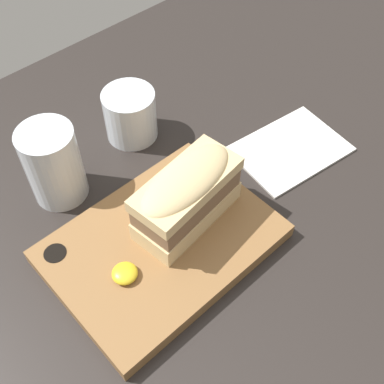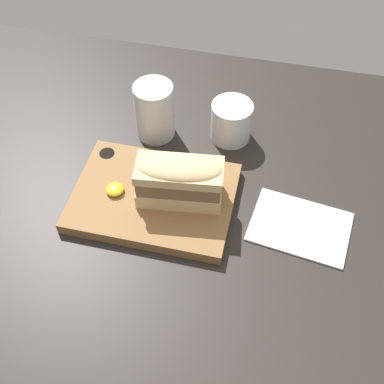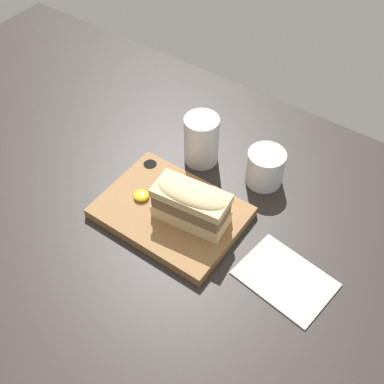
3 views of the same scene
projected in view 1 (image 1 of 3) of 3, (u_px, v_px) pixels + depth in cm
name	position (u px, v px, depth cm)	size (l,w,h in cm)	color
dining_table	(197.00, 235.00, 67.06)	(190.66, 96.16, 2.00)	#282321
serving_board	(161.00, 244.00, 63.62)	(28.76, 21.02, 2.32)	olive
sandwich	(187.00, 194.00, 61.11)	(15.55, 8.47, 9.13)	#DBBC84
mustard_dollop	(122.00, 271.00, 59.08)	(3.24, 3.24, 1.30)	gold
water_glass	(55.00, 168.00, 66.61)	(7.77, 7.77, 11.79)	silver
wine_glass	(130.00, 116.00, 75.05)	(8.19, 8.19, 8.09)	silver
napkin	(290.00, 149.00, 75.61)	(18.43, 14.27, 0.40)	white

